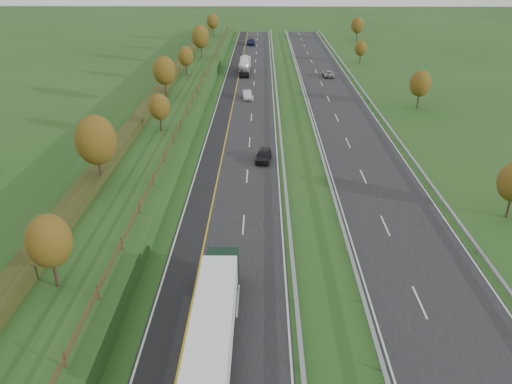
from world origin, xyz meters
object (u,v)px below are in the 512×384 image
(box_lorry, at_px, (214,323))
(car_oncoming, at_px, (328,73))
(car_silver_mid, at_px, (247,95))
(road_tanker, at_px, (245,65))
(car_small_far, at_px, (251,42))
(car_dark_near, at_px, (263,155))

(box_lorry, xyz_separation_m, car_oncoming, (17.39, 83.98, -1.62))
(box_lorry, xyz_separation_m, car_silver_mid, (0.18, 65.28, -1.55))
(car_silver_mid, bearing_deg, road_tanker, 85.91)
(box_lorry, distance_m, road_tanker, 87.54)
(car_oncoming, bearing_deg, car_small_far, -68.01)
(car_small_far, bearing_deg, car_dark_near, -89.81)
(car_dark_near, xyz_separation_m, car_silver_mid, (-3.06, 30.97, -0.01))
(car_dark_near, bearing_deg, car_oncoming, 81.69)
(box_lorry, height_order, car_dark_near, box_lorry)
(car_dark_near, height_order, car_oncoming, car_dark_near)
(road_tanker, xyz_separation_m, car_oncoming, (18.39, -3.55, -1.15))
(car_small_far, xyz_separation_m, car_oncoming, (17.91, -42.65, -0.15))
(box_lorry, bearing_deg, car_silver_mid, 89.84)
(road_tanker, relative_size, car_silver_mid, 2.51)
(road_tanker, relative_size, car_oncoming, 2.31)
(road_tanker, bearing_deg, box_lorry, -89.35)
(car_dark_near, relative_size, car_small_far, 0.78)
(box_lorry, relative_size, car_dark_near, 3.69)
(car_small_far, height_order, car_oncoming, car_small_far)
(car_dark_near, height_order, car_small_far, car_small_far)
(road_tanker, bearing_deg, car_oncoming, -10.93)
(road_tanker, xyz_separation_m, car_silver_mid, (1.18, -22.25, -1.09))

